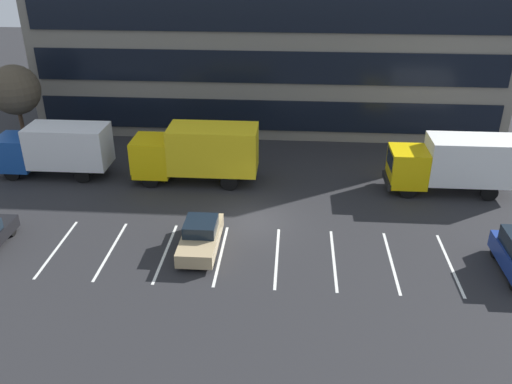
{
  "coord_description": "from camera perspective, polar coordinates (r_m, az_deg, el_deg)",
  "views": [
    {
      "loc": [
        1.99,
        -25.81,
        14.76
      ],
      "look_at": [
        0.05,
        0.88,
        1.4
      ],
      "focal_mm": 37.69,
      "sensor_mm": 36.0,
      "label": 1
    }
  ],
  "objects": [
    {
      "name": "ground_plane",
      "position": [
        29.8,
        -0.21,
        -3.16
      ],
      "size": [
        120.0,
        120.0,
        0.0
      ],
      "primitive_type": "plane",
      "color": "#262628"
    },
    {
      "name": "lot_markings",
      "position": [
        26.86,
        -0.78,
        -6.79
      ],
      "size": [
        19.74,
        5.4,
        0.01
      ],
      "color": "silver",
      "rests_on": "ground_plane"
    },
    {
      "name": "box_truck_blue",
      "position": [
        36.89,
        -20.53,
        4.41
      ],
      "size": [
        7.32,
        2.42,
        3.39
      ],
      "color": "#194799",
      "rests_on": "ground_plane"
    },
    {
      "name": "box_truck_yellow",
      "position": [
        34.42,
        20.32,
        2.99
      ],
      "size": [
        7.53,
        2.49,
        3.49
      ],
      "color": "yellow",
      "rests_on": "ground_plane"
    },
    {
      "name": "sedan_tan",
      "position": [
        27.18,
        -5.89,
        -4.72
      ],
      "size": [
        1.79,
        4.27,
        1.53
      ],
      "color": "tan",
      "rests_on": "ground_plane"
    },
    {
      "name": "box_truck_yellow_all",
      "position": [
        33.8,
        -6.22,
        4.32
      ],
      "size": [
        7.94,
        2.63,
        3.68
      ],
      "color": "yellow",
      "rests_on": "ground_plane"
    },
    {
      "name": "bare_tree",
      "position": [
        40.67,
        -24.21,
        9.83
      ],
      "size": [
        3.39,
        3.39,
        6.36
      ],
      "color": "#473323",
      "rests_on": "ground_plane"
    },
    {
      "name": "office_building",
      "position": [
        44.45,
        1.61,
        16.73
      ],
      "size": [
        35.51,
        10.86,
        14.4
      ],
      "color": "slate",
      "rests_on": "ground_plane"
    }
  ]
}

